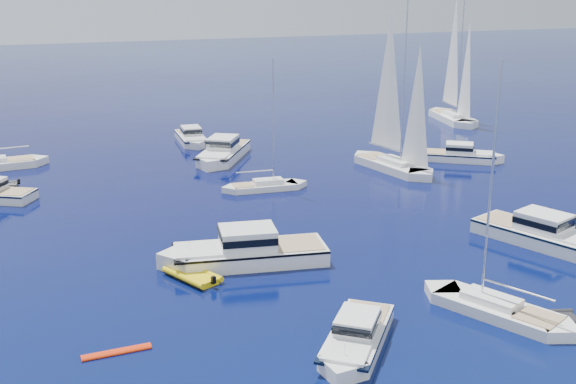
% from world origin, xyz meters
% --- Properties ---
extents(ground, '(400.00, 400.00, 0.00)m').
position_xyz_m(ground, '(0.00, 0.00, 0.00)').
color(ground, '#071B4B').
rests_on(ground, ground).
extents(motor_cruiser_right, '(6.88, 11.43, 2.87)m').
position_xyz_m(motor_cruiser_right, '(10.48, 13.77, 0.00)').
color(motor_cruiser_right, white).
rests_on(motor_cruiser_right, ground).
extents(motor_cruiser_left, '(7.28, 8.06, 2.19)m').
position_xyz_m(motor_cruiser_left, '(-8.19, 5.76, 0.00)').
color(motor_cruiser_left, silver).
rests_on(motor_cruiser_left, ground).
extents(motor_cruiser_centre, '(12.14, 5.60, 3.07)m').
position_xyz_m(motor_cruiser_centre, '(-9.86, 18.29, 0.00)').
color(motor_cruiser_centre, silver).
rests_on(motor_cruiser_centre, ground).
extents(motor_cruiser_far_r, '(8.81, 7.40, 2.33)m').
position_xyz_m(motor_cruiser_far_r, '(19.17, 36.13, 0.00)').
color(motor_cruiser_far_r, white).
rests_on(motor_cruiser_far_r, ground).
extents(motor_cruiser_distant, '(8.97, 11.31, 2.95)m').
position_xyz_m(motor_cruiser_distant, '(-3.10, 45.69, 0.00)').
color(motor_cruiser_distant, white).
rests_on(motor_cruiser_distant, ground).
extents(motor_cruiser_horizon, '(3.30, 8.92, 2.30)m').
position_xyz_m(motor_cruiser_horizon, '(-4.07, 54.59, 0.00)').
color(motor_cruiser_horizon, silver).
rests_on(motor_cruiser_horizon, ground).
extents(sailboat_mid_r, '(6.32, 9.90, 14.29)m').
position_xyz_m(sailboat_mid_r, '(0.58, 6.09, 0.00)').
color(sailboat_mid_r, silver).
rests_on(sailboat_mid_r, ground).
extents(sailboat_centre, '(8.18, 2.82, 11.80)m').
position_xyz_m(sailboat_centre, '(-2.86, 33.71, 0.00)').
color(sailboat_centre, silver).
rests_on(sailboat_centre, ground).
extents(sailboat_sails_r, '(4.96, 12.05, 17.21)m').
position_xyz_m(sailboat_sails_r, '(10.96, 35.64, 0.00)').
color(sailboat_sails_r, silver).
rests_on(sailboat_sails_r, ground).
extents(sailboat_sails_far, '(5.75, 12.90, 18.38)m').
position_xyz_m(sailboat_sails_far, '(30.74, 54.52, 0.00)').
color(sailboat_sails_far, white).
rests_on(sailboat_sails_far, ground).
extents(tender_yellow, '(3.60, 4.56, 0.95)m').
position_xyz_m(tender_yellow, '(-13.60, 17.10, 0.00)').
color(tender_yellow, yellow).
rests_on(tender_yellow, ground).
extents(tender_grey_near, '(4.11, 3.01, 0.95)m').
position_xyz_m(tender_grey_near, '(2.36, 4.31, 0.00)').
color(tender_grey_near, black).
rests_on(tender_grey_near, ground).
extents(tender_grey_far, '(3.59, 2.41, 0.95)m').
position_xyz_m(tender_grey_far, '(-24.44, 42.76, 0.00)').
color(tender_grey_far, black).
rests_on(tender_grey_far, ground).
extents(kayak_orange, '(3.40, 0.62, 0.30)m').
position_xyz_m(kayak_orange, '(-19.36, 9.59, 0.00)').
color(kayak_orange, red).
rests_on(kayak_orange, ground).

